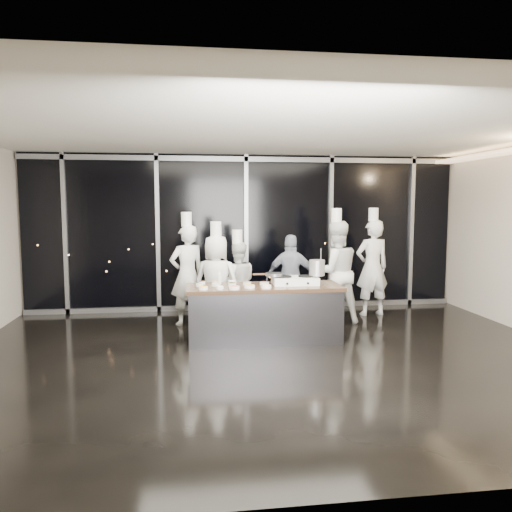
{
  "coord_description": "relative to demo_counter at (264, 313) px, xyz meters",
  "views": [
    {
      "loc": [
        -1.18,
        -6.85,
        2.2
      ],
      "look_at": [
        -0.09,
        1.2,
        1.34
      ],
      "focal_mm": 35.0,
      "sensor_mm": 36.0,
      "label": 1
    }
  ],
  "objects": [
    {
      "name": "chef_side",
      "position": [
        2.39,
        1.58,
        0.51
      ],
      "size": [
        0.74,
        0.54,
        2.12
      ],
      "rotation": [
        0.0,
        0.0,
        3.28
      ],
      "color": "silver",
      "rests_on": "ground"
    },
    {
      "name": "stove",
      "position": [
        0.51,
        0.05,
        0.51
      ],
      "size": [
        0.73,
        0.48,
        0.14
      ],
      "rotation": [
        0.0,
        0.0,
        -0.02
      ],
      "color": "white",
      "rests_on": "demo_counter"
    },
    {
      "name": "stock_pot",
      "position": [
        0.87,
        0.03,
        0.71
      ],
      "size": [
        0.26,
        0.26,
        0.25
      ],
      "primitive_type": "cylinder",
      "rotation": [
        0.0,
        0.0,
        -0.02
      ],
      "color": "#A5A5A7",
      "rests_on": "stove"
    },
    {
      "name": "squeeze_bottle",
      "position": [
        -0.7,
        0.21,
        0.55
      ],
      "size": [
        0.06,
        0.06,
        0.22
      ],
      "color": "white",
      "rests_on": "demo_counter"
    },
    {
      "name": "chef_left",
      "position": [
        -0.71,
        0.9,
        0.39
      ],
      "size": [
        0.94,
        0.77,
        1.89
      ],
      "rotation": [
        0.0,
        0.0,
        2.8
      ],
      "color": "silver",
      "rests_on": "ground"
    },
    {
      "name": "prep_bowls",
      "position": [
        -0.51,
        -0.04,
        0.47
      ],
      "size": [
        1.17,
        0.71,
        0.05
      ],
      "color": "white",
      "rests_on": "demo_counter"
    },
    {
      "name": "frying_pan",
      "position": [
        0.17,
        0.08,
        0.61
      ],
      "size": [
        0.49,
        0.29,
        0.05
      ],
      "rotation": [
        0.0,
        0.0,
        -0.02
      ],
      "color": "gray",
      "rests_on": "stove"
    },
    {
      "name": "demo_counter",
      "position": [
        0.0,
        0.0,
        0.0
      ],
      "size": [
        2.46,
        0.86,
        0.9
      ],
      "color": "#343439",
      "rests_on": "ground"
    },
    {
      "name": "chef_right",
      "position": [
        1.49,
        1.05,
        0.5
      ],
      "size": [
        0.98,
        0.79,
        2.11
      ],
      "rotation": [
        0.0,
        0.0,
        3.23
      ],
      "color": "silver",
      "rests_on": "ground"
    },
    {
      "name": "room_shell",
      "position": [
        0.18,
        -0.9,
        1.79
      ],
      "size": [
        9.02,
        7.02,
        3.21
      ],
      "color": "#BEB2A2",
      "rests_on": "ground"
    },
    {
      "name": "window_wall",
      "position": [
        0.0,
        2.53,
        1.14
      ],
      "size": [
        8.9,
        0.11,
        3.2
      ],
      "color": "black",
      "rests_on": "ground"
    },
    {
      "name": "chef_center",
      "position": [
        -0.3,
        1.32,
        0.31
      ],
      "size": [
        0.73,
        0.57,
        1.72
      ],
      "rotation": [
        0.0,
        0.0,
        3.15
      ],
      "color": "silver",
      "rests_on": "ground"
    },
    {
      "name": "guest",
      "position": [
        0.71,
        1.29,
        0.36
      ],
      "size": [
        1.03,
        0.64,
        1.63
      ],
      "rotation": [
        0.0,
        0.0,
        2.87
      ],
      "color": "#16203C",
      "rests_on": "ground"
    },
    {
      "name": "chef_far_left",
      "position": [
        -1.22,
        1.27,
        0.47
      ],
      "size": [
        0.78,
        0.66,
        2.05
      ],
      "rotation": [
        0.0,
        0.0,
        3.55
      ],
      "color": "silver",
      "rests_on": "ground"
    },
    {
      "name": "ground",
      "position": [
        0.0,
        -0.9,
        -0.45
      ],
      "size": [
        9.0,
        9.0,
        0.0
      ],
      "primitive_type": "plane",
      "color": "black",
      "rests_on": "ground"
    }
  ]
}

